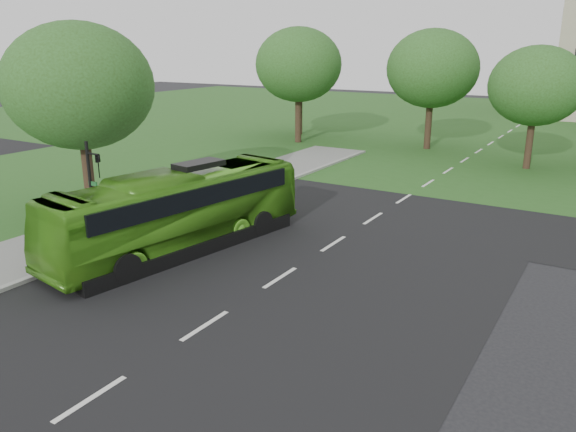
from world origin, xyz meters
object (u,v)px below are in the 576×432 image
at_px(tree_park_c, 536,86).
at_px(bus, 179,211).
at_px(tree_park_a, 299,65).
at_px(tree_park_f, 300,70).
at_px(tree_side_near, 79,86).
at_px(traffic_light, 93,190).
at_px(tree_park_b, 432,69).

relative_size(tree_park_c, bus, 0.70).
xyz_separation_m(tree_park_c, bus, (-8.98, -22.77, -3.67)).
xyz_separation_m(tree_park_a, bus, (8.74, -24.00, -4.60)).
xyz_separation_m(tree_park_f, bus, (10.79, -27.77, -3.99)).
bearing_deg(bus, tree_park_a, 119.52).
relative_size(tree_park_a, tree_park_c, 1.18).
distance_m(tree_side_near, traffic_light, 6.55).
distance_m(tree_park_c, tree_park_f, 20.40).
bearing_deg(tree_park_a, tree_park_b, 14.08).
relative_size(tree_park_c, tree_park_f, 0.94).
distance_m(tree_park_b, tree_park_c, 8.65).
xyz_separation_m(tree_park_c, tree_side_near, (-15.64, -21.44, 0.68)).
height_order(tree_park_b, bus, tree_park_b).
height_order(tree_park_c, bus, tree_park_c).
xyz_separation_m(tree_park_a, tree_park_f, (-2.05, 3.77, -0.61)).
bearing_deg(tree_park_b, tree_park_f, 173.94).
bearing_deg(tree_side_near, bus, -11.27).
relative_size(tree_park_b, traffic_light, 2.05).
relative_size(tree_park_a, traffic_light, 2.10).
bearing_deg(tree_side_near, tree_park_b, 72.62).
bearing_deg(tree_park_b, traffic_light, -96.79).
distance_m(bus, traffic_light, 3.19).
bearing_deg(tree_park_c, tree_park_b, 154.34).
height_order(tree_side_near, traffic_light, tree_side_near).
height_order(tree_park_a, bus, tree_park_a).
relative_size(tree_park_f, traffic_light, 1.89).
bearing_deg(tree_park_c, traffic_light, -114.19).
distance_m(tree_park_a, tree_park_c, 17.79).
relative_size(tree_park_f, tree_side_near, 0.94).
relative_size(tree_park_b, tree_side_near, 1.02).
height_order(tree_park_a, tree_side_near, tree_park_a).
xyz_separation_m(tree_park_b, tree_side_near, (-7.88, -25.17, -0.08)).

